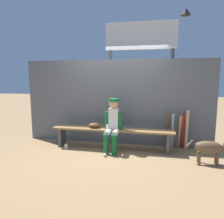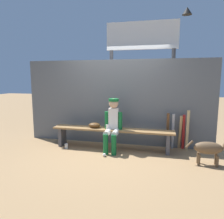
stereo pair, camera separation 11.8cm
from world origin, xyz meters
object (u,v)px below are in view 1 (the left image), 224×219
at_px(player_seated, 113,123).
at_px(scoreboard, 143,52).
at_px(cup_on_ground, 66,146).
at_px(bat_aluminum_red, 183,132).
at_px(baseball_glove, 94,125).
at_px(dog, 211,148).
at_px(dugout_bench, 112,133).
at_px(bat_wood_natural, 187,130).
at_px(bat_wood_dark, 167,131).
at_px(bat_aluminum_silver, 172,131).
at_px(cup_on_bench, 108,127).
at_px(bat_wood_tan, 180,132).
at_px(baseball, 105,155).

distance_m(player_seated, scoreboard, 2.19).
bearing_deg(cup_on_ground, bat_aluminum_red, 11.92).
height_order(player_seated, bat_aluminum_red, player_seated).
bearing_deg(baseball_glove, cup_on_ground, -161.24).
relative_size(player_seated, dog, 1.41).
relative_size(dugout_bench, cup_on_ground, 25.69).
bearing_deg(scoreboard, bat_wood_natural, -39.41).
bearing_deg(scoreboard, cup_on_ground, -140.33).
xyz_separation_m(bat_aluminum_red, bat_wood_natural, (0.08, -0.08, 0.06)).
height_order(cup_on_ground, dog, dog).
bearing_deg(baseball_glove, dugout_bench, 0.00).
distance_m(dugout_bench, bat_wood_dark, 1.29).
xyz_separation_m(bat_aluminum_silver, bat_wood_natural, (0.32, -0.06, 0.05)).
bearing_deg(cup_on_bench, cup_on_ground, -171.47).
relative_size(baseball_glove, dog, 0.33).
xyz_separation_m(dugout_bench, player_seated, (0.04, -0.11, 0.27)).
relative_size(bat_wood_tan, scoreboard, 0.24).
height_order(baseball_glove, bat_aluminum_silver, bat_aluminum_silver).
relative_size(bat_wood_dark, bat_wood_tan, 1.07).
bearing_deg(baseball, baseball_glove, 126.16).
relative_size(bat_aluminum_silver, scoreboard, 0.25).
bearing_deg(bat_wood_natural, bat_wood_tan, 152.79).
distance_m(dugout_bench, scoreboard, 2.36).
bearing_deg(baseball_glove, player_seated, -13.95).
distance_m(player_seated, bat_wood_tan, 1.59).
distance_m(cup_on_ground, cup_on_bench, 1.10).
relative_size(dugout_bench, bat_wood_dark, 3.26).
relative_size(bat_wood_dark, scoreboard, 0.26).
height_order(dugout_bench, cup_on_ground, dugout_bench).
bearing_deg(bat_aluminum_red, player_seated, -163.60).
xyz_separation_m(bat_wood_dark, bat_aluminum_red, (0.36, 0.06, -0.02)).
height_order(bat_wood_dark, cup_on_bench, bat_wood_dark).
bearing_deg(bat_aluminum_silver, bat_aluminum_red, 4.18).
bearing_deg(scoreboard, player_seated, -113.86).
xyz_separation_m(bat_aluminum_silver, baseball, (-1.42, -0.85, -0.38)).
xyz_separation_m(cup_on_ground, cup_on_bench, (0.97, 0.15, 0.48)).
relative_size(cup_on_ground, scoreboard, 0.03).
height_order(bat_aluminum_silver, cup_on_bench, bat_aluminum_silver).
distance_m(cup_on_ground, dog, 3.13).
distance_m(baseball_glove, bat_wood_natural, 2.13).
relative_size(bat_wood_tan, cup_on_bench, 7.36).
bearing_deg(scoreboard, bat_aluminum_red, -38.90).
xyz_separation_m(dugout_bench, bat_aluminum_silver, (1.38, 0.33, 0.03)).
relative_size(dugout_bench, bat_aluminum_red, 3.44).
xyz_separation_m(bat_wood_dark, dog, (0.78, -0.78, -0.10)).
xyz_separation_m(bat_wood_dark, cup_on_bench, (-1.34, -0.36, 0.11)).
relative_size(bat_aluminum_silver, bat_aluminum_red, 1.01).
bearing_deg(baseball, cup_on_bench, 95.13).
xyz_separation_m(baseball_glove, bat_wood_dark, (1.68, 0.29, -0.11)).
bearing_deg(bat_aluminum_silver, bat_wood_dark, -159.72).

